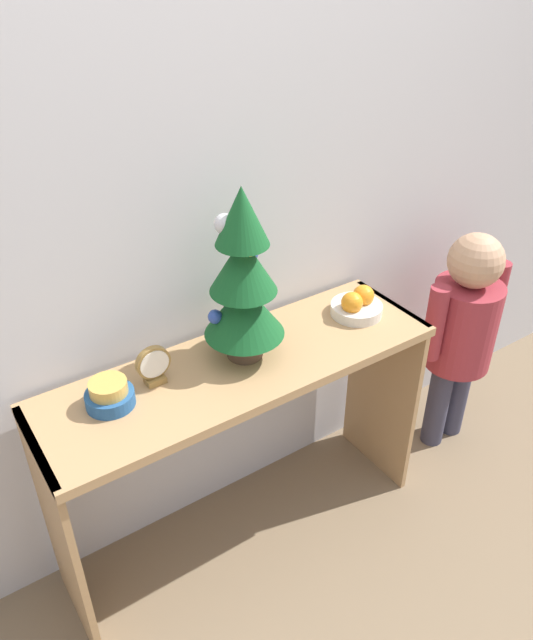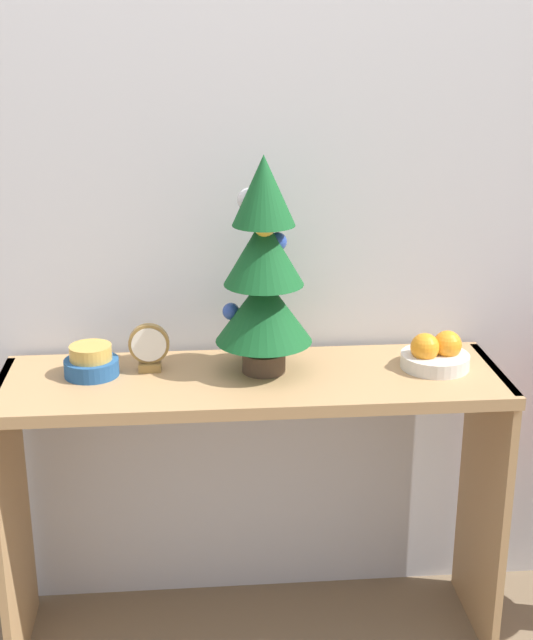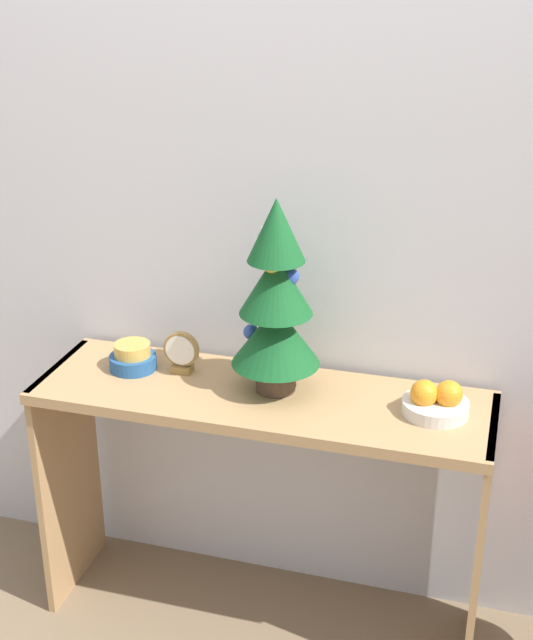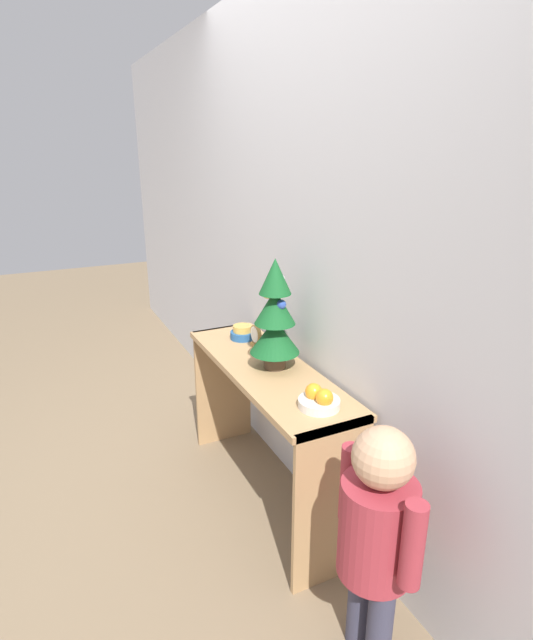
{
  "view_description": "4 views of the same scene",
  "coord_description": "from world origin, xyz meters",
  "px_view_note": "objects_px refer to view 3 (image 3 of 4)",
  "views": [
    {
      "loc": [
        -0.75,
        -1.06,
        1.84
      ],
      "look_at": [
        0.08,
        0.17,
        0.87
      ],
      "focal_mm": 35.0,
      "sensor_mm": 36.0,
      "label": 1
    },
    {
      "loc": [
        -0.14,
        -1.8,
        1.56
      ],
      "look_at": [
        0.03,
        0.16,
        0.89
      ],
      "focal_mm": 50.0,
      "sensor_mm": 36.0,
      "label": 2
    },
    {
      "loc": [
        0.59,
        -1.81,
        1.85
      ],
      "look_at": [
        0.0,
        0.23,
        0.93
      ],
      "focal_mm": 50.0,
      "sensor_mm": 36.0,
      "label": 3
    },
    {
      "loc": [
        1.97,
        -0.75,
        1.72
      ],
      "look_at": [
        0.02,
        0.18,
        0.98
      ],
      "focal_mm": 28.0,
      "sensor_mm": 36.0,
      "label": 4
    }
  ],
  "objects_px": {
    "desk_clock": "(181,353)",
    "singing_bowl": "(133,358)",
    "fruit_bowl": "(436,402)",
    "mini_tree": "(276,300)"
  },
  "relations": [
    {
      "from": "fruit_bowl",
      "to": "desk_clock",
      "type": "height_order",
      "value": "desk_clock"
    },
    {
      "from": "desk_clock",
      "to": "singing_bowl",
      "type": "bearing_deg",
      "value": -172.61
    },
    {
      "from": "mini_tree",
      "to": "desk_clock",
      "type": "relative_size",
      "value": 4.41
    },
    {
      "from": "mini_tree",
      "to": "singing_bowl",
      "type": "bearing_deg",
      "value": 178.59
    },
    {
      "from": "fruit_bowl",
      "to": "desk_clock",
      "type": "relative_size",
      "value": 1.41
    },
    {
      "from": "fruit_bowl",
      "to": "singing_bowl",
      "type": "xyz_separation_m",
      "value": [
        -0.84,
        0.02,
        -0.0
      ]
    },
    {
      "from": "singing_bowl",
      "to": "mini_tree",
      "type": "bearing_deg",
      "value": -1.41
    },
    {
      "from": "fruit_bowl",
      "to": "desk_clock",
      "type": "bearing_deg",
      "value": 176.65
    },
    {
      "from": "mini_tree",
      "to": "fruit_bowl",
      "type": "relative_size",
      "value": 3.12
    },
    {
      "from": "fruit_bowl",
      "to": "desk_clock",
      "type": "distance_m",
      "value": 0.7
    }
  ]
}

